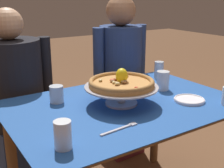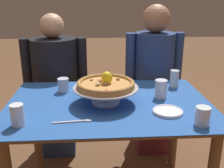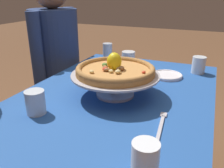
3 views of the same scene
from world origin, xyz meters
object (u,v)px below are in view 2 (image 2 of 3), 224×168
at_px(dinner_fork, 75,121).
at_px(pizza, 106,84).
at_px(water_glass_back_left, 63,86).
at_px(water_glass_front_left, 18,116).
at_px(water_glass_back_right, 174,80).
at_px(water_glass_side_right, 161,90).
at_px(diner_right, 153,83).
at_px(diner_left, 56,87).
at_px(side_plate, 168,111).
at_px(water_glass_front_right, 202,117).
at_px(pizza_stand, 106,91).

bearing_deg(dinner_fork, pizza, 54.95).
distance_m(water_glass_back_left, water_glass_front_left, 0.51).
bearing_deg(pizza, water_glass_back_right, 27.97).
height_order(pizza, water_glass_side_right, pizza).
bearing_deg(dinner_fork, diner_right, 55.56).
xyz_separation_m(diner_left, diner_right, (0.83, -0.01, 0.02)).
xyz_separation_m(pizza, diner_left, (-0.39, 0.65, -0.24)).
height_order(water_glass_back_left, diner_right, diner_right).
bearing_deg(diner_right, diner_left, 179.18).
relative_size(water_glass_side_right, water_glass_front_left, 1.03).
height_order(water_glass_front_left, side_plate, water_glass_front_left).
bearing_deg(water_glass_back_right, pizza, -152.03).
distance_m(water_glass_front_left, diner_right, 1.27).
relative_size(pizza, diner_left, 0.29).
bearing_deg(water_glass_side_right, side_plate, -93.62).
distance_m(pizza, water_glass_front_left, 0.53).
bearing_deg(water_glass_front_right, water_glass_back_right, 87.50).
relative_size(water_glass_front_left, diner_right, 0.09).
bearing_deg(water_glass_back_left, water_glass_front_left, -110.10).
relative_size(water_glass_back_left, side_plate, 0.55).
relative_size(pizza, water_glass_back_left, 3.73).
bearing_deg(water_glass_back_left, side_plate, -31.71).
height_order(water_glass_side_right, diner_right, diner_right).
bearing_deg(diner_right, water_glass_side_right, -97.87).
relative_size(pizza_stand, diner_right, 0.31).
distance_m(water_glass_back_right, diner_left, 0.99).
bearing_deg(water_glass_side_right, pizza, -169.47).
distance_m(water_glass_side_right, diner_right, 0.59).
height_order(water_glass_front_left, diner_left, diner_left).
distance_m(pizza, side_plate, 0.39).
bearing_deg(pizza, water_glass_back_left, 142.44).
bearing_deg(dinner_fork, diner_left, 103.86).
distance_m(pizza, diner_right, 0.80).
relative_size(pizza, diner_right, 0.27).
xyz_separation_m(water_glass_back_right, diner_right, (-0.07, 0.37, -0.15)).
bearing_deg(pizza_stand, water_glass_back_left, 142.29).
bearing_deg(water_glass_side_right, water_glass_back_right, 53.93).
bearing_deg(pizza_stand, side_plate, -26.12).
height_order(pizza, water_glass_back_right, pizza).
distance_m(water_glass_back_left, water_glass_front_right, 0.92).
xyz_separation_m(side_plate, dinner_fork, (-0.51, -0.08, -0.01)).
distance_m(pizza_stand, pizza, 0.05).
height_order(water_glass_back_left, water_glass_front_right, water_glass_front_right).
xyz_separation_m(water_glass_back_right, dinner_fork, (-0.67, -0.51, -0.05)).
xyz_separation_m(water_glass_front_left, diner_left, (0.06, 0.91, -0.16)).
height_order(pizza_stand, dinner_fork, pizza_stand).
xyz_separation_m(pizza_stand, diner_left, (-0.39, 0.65, -0.19)).
distance_m(side_plate, diner_left, 1.10).
relative_size(water_glass_back_left, diner_left, 0.08).
bearing_deg(diner_right, water_glass_back_right, -79.90).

